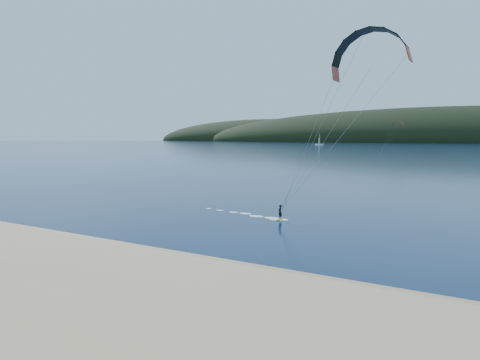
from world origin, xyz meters
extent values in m
plane|color=#071A38|center=(0.00, 0.00, 0.00)|extent=(1800.00, 1800.00, 0.00)
cube|color=olive|center=(0.00, 4.50, 0.05)|extent=(220.00, 2.50, 0.10)
ellipsoid|color=black|center=(-50.00, 720.00, 0.00)|extent=(840.00, 280.00, 110.00)
ellipsoid|color=black|center=(-380.00, 780.00, 0.00)|extent=(520.00, 220.00, 90.00)
cube|color=#AFC417|center=(2.04, 20.53, 0.04)|extent=(0.40, 1.20, 0.07)
imported|color=black|center=(2.04, 20.53, 0.80)|extent=(0.36, 0.54, 1.47)
cylinder|color=gray|center=(6.83, 18.78, 7.44)|extent=(0.02, 0.02, 15.92)
cube|color=#AFC417|center=(-27.45, 207.38, 0.04)|extent=(1.12, 1.18, 0.07)
imported|color=black|center=(-27.45, 207.38, 0.83)|extent=(0.92, 0.93, 1.52)
cylinder|color=gray|center=(-22.96, 205.33, 7.17)|extent=(0.02, 0.02, 15.22)
cube|color=white|center=(-128.89, 401.58, 0.54)|extent=(8.95, 4.46, 1.50)
cylinder|color=white|center=(-128.89, 401.58, 6.42)|extent=(0.21, 0.21, 11.77)
cube|color=white|center=(-128.84, 403.07, 6.42)|extent=(0.63, 2.74, 8.56)
cube|color=white|center=(-128.84, 399.86, 4.28)|extent=(0.50, 2.11, 5.35)
camera|label=1|loc=(19.64, -18.02, 8.27)|focal=31.96mm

